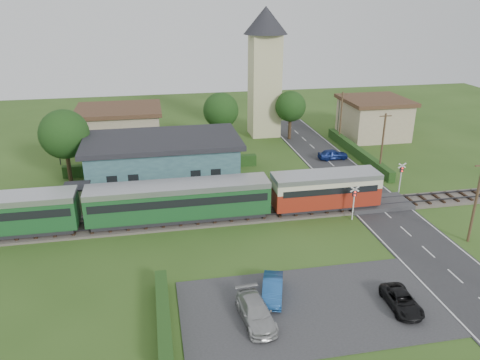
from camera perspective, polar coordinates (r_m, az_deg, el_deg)
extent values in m
plane|color=#2D4C19|center=(42.11, 5.25, -5.31)|extent=(120.00, 120.00, 0.00)
cube|color=#4C443D|center=(43.79, 4.54, -4.03)|extent=(76.00, 3.20, 0.20)
cube|color=#3F3F47|center=(43.03, 4.80, -4.06)|extent=(76.00, 0.08, 0.15)
cube|color=#3F3F47|center=(44.28, 4.31, -3.26)|extent=(76.00, 0.08, 0.15)
cube|color=#28282B|center=(45.71, 17.42, -3.98)|extent=(6.00, 70.00, 0.05)
cube|color=#333335|center=(32.00, 8.63, -15.12)|extent=(17.00, 9.00, 0.08)
cube|color=#333335|center=(47.21, 16.35, -2.74)|extent=(6.20, 3.40, 0.45)
cube|color=gray|center=(45.26, -8.87, -3.16)|extent=(30.00, 3.00, 0.45)
cube|color=beige|center=(45.25, -19.14, -2.20)|extent=(2.00, 2.00, 2.40)
cube|color=#232328|center=(44.77, -19.34, -0.70)|extent=(2.30, 2.30, 0.15)
cube|color=#335661|center=(49.82, -9.32, 1.89)|extent=(15.00, 8.00, 4.80)
cube|color=#232328|center=(48.99, -9.51, 4.80)|extent=(16.00, 9.00, 0.50)
cube|color=#232328|center=(46.61, -9.04, -1.23)|extent=(1.20, 0.12, 2.20)
cube|color=black|center=(46.31, -15.32, -0.18)|extent=(1.00, 0.12, 1.20)
cube|color=black|center=(46.17, -12.85, -0.01)|extent=(1.00, 0.12, 1.20)
cube|color=black|center=(46.28, -5.43, 0.51)|extent=(1.00, 0.12, 1.20)
cube|color=black|center=(46.49, -2.97, 0.69)|extent=(1.00, 0.12, 1.20)
cube|color=#232328|center=(44.94, 10.24, -2.93)|extent=(9.00, 2.20, 0.50)
cube|color=maroon|center=(44.54, 10.33, -1.76)|extent=(10.00, 2.80, 1.80)
cube|color=beige|center=(44.06, 10.44, -0.27)|extent=(10.00, 2.82, 0.90)
cube|color=black|center=(44.19, 10.41, -0.69)|extent=(9.00, 2.88, 0.60)
cube|color=#ADAFB6|center=(43.83, 10.49, 0.52)|extent=(10.00, 2.90, 0.45)
cube|color=#232328|center=(42.25, -7.33, -4.42)|extent=(15.20, 2.20, 0.50)
cube|color=#1A4F25|center=(41.61, -7.43, -2.56)|extent=(16.00, 2.80, 2.60)
cube|color=black|center=(41.45, -7.45, -2.06)|extent=(15.40, 2.86, 0.70)
cube|color=#ADAFB6|center=(41.06, -7.52, -0.78)|extent=(16.00, 2.90, 0.50)
cube|color=beige|center=(66.95, 3.00, 11.35)|extent=(4.00, 4.00, 14.00)
cone|color=#232328|center=(65.93, 3.16, 18.89)|extent=(6.00, 6.00, 3.60)
cube|color=tan|center=(63.28, -14.38, 5.89)|extent=(10.00, 8.00, 5.00)
cube|color=#472D1E|center=(62.62, -14.61, 8.31)|extent=(10.80, 8.80, 0.50)
cube|color=tan|center=(69.41, 15.95, 7.11)|extent=(8.00, 8.00, 5.00)
cube|color=#472D1E|center=(68.80, 16.19, 9.32)|extent=(8.80, 8.80, 0.50)
cube|color=#193814|center=(30.26, -9.30, -16.31)|extent=(0.80, 9.00, 1.20)
cube|color=#193814|center=(60.54, 14.12, 3.32)|extent=(0.80, 18.00, 1.20)
cube|color=#193814|center=(54.64, -9.40, 1.74)|extent=(22.00, 0.80, 1.30)
cylinder|color=#332316|center=(53.54, -20.17, 1.84)|extent=(0.44, 0.44, 4.12)
sphere|color=#143311|center=(52.57, -20.64, 5.26)|extent=(5.20, 5.20, 5.20)
cylinder|color=#332316|center=(62.01, -2.31, 5.69)|extent=(0.44, 0.44, 3.85)
sphere|color=#143311|center=(61.22, -2.35, 8.49)|extent=(4.60, 4.60, 4.60)
cylinder|color=#332316|center=(66.08, 6.08, 6.48)|extent=(0.44, 0.44, 3.58)
sphere|color=#143311|center=(65.38, 6.18, 8.92)|extent=(4.20, 4.20, 4.20)
cylinder|color=#473321|center=(42.02, 26.78, -2.51)|extent=(0.22, 0.22, 7.00)
cylinder|color=#473321|center=(54.58, 16.97, 4.21)|extent=(0.22, 0.22, 7.00)
cube|color=#473321|center=(53.75, 17.34, 7.45)|extent=(1.40, 0.10, 0.10)
cylinder|color=#473321|center=(65.00, 12.19, 7.41)|extent=(0.22, 0.22, 7.00)
cube|color=#473321|center=(64.31, 12.42, 10.17)|extent=(1.40, 0.10, 0.10)
cylinder|color=silver|center=(43.24, 13.66, -2.92)|extent=(0.12, 0.12, 3.00)
cube|color=#232328|center=(42.80, 13.79, -1.58)|extent=(0.35, 0.18, 0.55)
sphere|color=#FF190C|center=(42.64, 13.87, -1.46)|extent=(0.14, 0.14, 0.14)
sphere|color=#FF190C|center=(42.76, 13.83, -1.83)|extent=(0.14, 0.14, 0.14)
cube|color=silver|center=(42.65, 13.83, -1.08)|extent=(0.84, 0.05, 0.55)
cube|color=silver|center=(42.65, 13.83, -1.08)|extent=(0.84, 0.05, 0.55)
cylinder|color=silver|center=(50.33, 18.96, 0.07)|extent=(0.12, 0.12, 3.00)
cube|color=#232328|center=(49.96, 19.12, 1.24)|extent=(0.35, 0.18, 0.55)
sphere|color=#FF190C|center=(49.81, 19.20, 1.35)|extent=(0.14, 0.14, 0.14)
sphere|color=#FF190C|center=(49.91, 19.16, 1.03)|extent=(0.14, 0.14, 0.14)
cube|color=silver|center=(49.83, 19.17, 1.67)|extent=(0.84, 0.05, 0.55)
cube|color=silver|center=(49.83, 19.17, 1.67)|extent=(0.84, 0.05, 0.55)
cylinder|color=#3F3F47|center=(59.40, -21.33, 4.03)|extent=(0.14, 0.14, 5.00)
sphere|color=orange|center=(58.74, -21.67, 6.35)|extent=(0.30, 0.30, 0.30)
cylinder|color=#3F3F47|center=(70.39, 11.94, 7.68)|extent=(0.14, 0.14, 5.00)
sphere|color=orange|center=(69.84, 12.10, 9.67)|extent=(0.30, 0.30, 0.30)
imported|color=navy|center=(58.81, 11.26, 3.09)|extent=(3.70, 1.55, 1.25)
imported|color=#1C4C8D|center=(32.24, 3.98, -13.12)|extent=(2.36, 4.01, 1.25)
imported|color=#A8A8A8|center=(30.19, 1.92, -15.78)|extent=(2.16, 4.57, 1.29)
imported|color=black|center=(33.00, 19.11, -13.75)|extent=(1.91, 3.83, 1.04)
imported|color=gray|center=(45.20, 1.66, -1.39)|extent=(0.74, 0.61, 1.76)
imported|color=gray|center=(44.85, -14.11, -2.20)|extent=(0.81, 0.99, 1.87)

